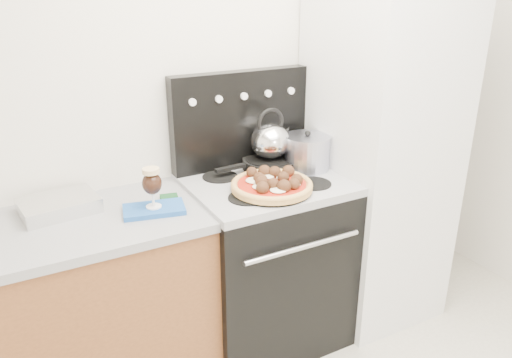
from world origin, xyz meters
TOP-DOWN VIEW (x-y plane):
  - room_shell at (0.00, 0.29)m, footprint 3.52×3.01m
  - base_cabinet at (-1.02, 1.20)m, footprint 1.45×0.60m
  - countertop at (-1.02, 1.20)m, footprint 1.48×0.63m
  - stove_body at (0.08, 1.18)m, footprint 0.76×0.65m
  - cooktop at (0.08, 1.18)m, footprint 0.76×0.65m
  - backguard at (0.08, 1.45)m, footprint 0.76×0.08m
  - fridge at (0.78, 1.15)m, footprint 0.64×0.68m
  - foil_sheet at (-0.87, 1.33)m, footprint 0.34×0.27m
  - oven_mitt at (-0.51, 1.13)m, footprint 0.29×0.21m
  - beer_glass at (-0.51, 1.13)m, footprint 0.09×0.09m
  - pizza_pan at (0.04, 1.04)m, footprint 0.44×0.44m
  - pizza at (0.04, 1.04)m, footprint 0.45×0.45m
  - skillet at (0.19, 1.32)m, footprint 0.31×0.31m
  - tea_kettle at (0.19, 1.32)m, footprint 0.23×0.23m
  - stock_pot at (0.35, 1.22)m, footprint 0.30×0.30m

SIDE VIEW (x-z plane):
  - base_cabinet at x=-1.02m, z-range 0.00..0.86m
  - stove_body at x=0.08m, z-range 0.00..0.88m
  - countertop at x=-1.02m, z-range 0.86..0.90m
  - cooktop at x=0.08m, z-range 0.88..0.92m
  - oven_mitt at x=-0.51m, z-range 0.90..0.92m
  - pizza_pan at x=0.04m, z-range 0.92..0.93m
  - foil_sheet at x=-0.87m, z-range 0.90..0.96m
  - skillet at x=0.19m, z-range 0.92..0.97m
  - fridge at x=0.78m, z-range 0.00..1.90m
  - pizza at x=0.04m, z-range 0.93..0.99m
  - stock_pot at x=0.35m, z-range 0.92..1.09m
  - beer_glass at x=-0.51m, z-range 0.92..1.11m
  - tea_kettle at x=0.19m, z-range 0.97..1.20m
  - backguard at x=0.08m, z-range 0.92..1.42m
  - room_shell at x=0.00m, z-range -0.01..2.51m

